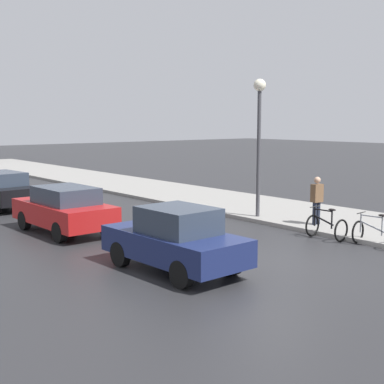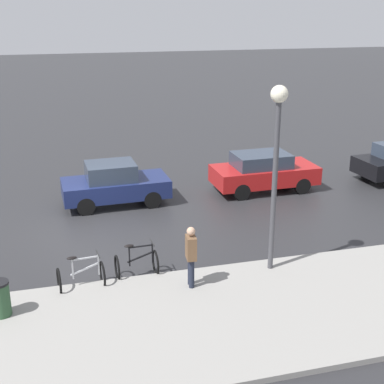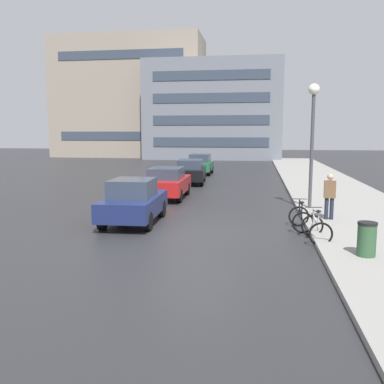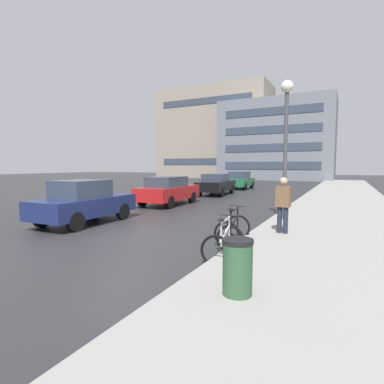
{
  "view_description": "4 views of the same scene",
  "coord_description": "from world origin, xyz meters",
  "px_view_note": "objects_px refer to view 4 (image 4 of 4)",
  "views": [
    {
      "loc": [
        -10.23,
        -9.21,
        3.67
      ],
      "look_at": [
        0.2,
        3.48,
        1.48
      ],
      "focal_mm": 50.0,
      "sensor_mm": 36.0,
      "label": 1
    },
    {
      "loc": [
        16.37,
        -1.2,
        7.03
      ],
      "look_at": [
        1.95,
        2.71,
        1.79
      ],
      "focal_mm": 50.0,
      "sensor_mm": 36.0,
      "label": 2
    },
    {
      "loc": [
        1.92,
        -13.65,
        3.22
      ],
      "look_at": [
        -0.43,
        1.71,
        1.06
      ],
      "focal_mm": 40.0,
      "sensor_mm": 36.0,
      "label": 3
    },
    {
      "loc": [
        6.09,
        -6.96,
        2.12
      ],
      "look_at": [
        1.13,
        2.7,
        1.17
      ],
      "focal_mm": 28.0,
      "sensor_mm": 36.0,
      "label": 4
    }
  ],
  "objects_px": {
    "car_navy": "(84,202)",
    "car_red": "(168,190)",
    "streetlamp": "(286,124)",
    "trash_bin": "(237,271)",
    "car_green": "(240,180)",
    "pedestrian": "(283,204)",
    "bicycle_second": "(233,229)",
    "bicycle_nearest": "(224,243)",
    "car_black": "(216,184)"
  },
  "relations": [
    {
      "from": "car_navy",
      "to": "trash_bin",
      "type": "distance_m",
      "value": 7.96
    },
    {
      "from": "bicycle_second",
      "to": "car_red",
      "type": "height_order",
      "value": "car_red"
    },
    {
      "from": "trash_bin",
      "to": "streetlamp",
      "type": "bearing_deg",
      "value": 94.63
    },
    {
      "from": "car_navy",
      "to": "car_red",
      "type": "relative_size",
      "value": 0.95
    },
    {
      "from": "bicycle_nearest",
      "to": "trash_bin",
      "type": "height_order",
      "value": "trash_bin"
    },
    {
      "from": "car_black",
      "to": "pedestrian",
      "type": "distance_m",
      "value": 13.13
    },
    {
      "from": "bicycle_second",
      "to": "car_green",
      "type": "distance_m",
      "value": 19.48
    },
    {
      "from": "bicycle_nearest",
      "to": "trash_bin",
      "type": "xyz_separation_m",
      "value": [
        0.97,
        -1.91,
        0.11
      ]
    },
    {
      "from": "car_navy",
      "to": "car_red",
      "type": "distance_m",
      "value": 5.93
    },
    {
      "from": "streetlamp",
      "to": "car_navy",
      "type": "bearing_deg",
      "value": -152.18
    },
    {
      "from": "streetlamp",
      "to": "trash_bin",
      "type": "bearing_deg",
      "value": -85.37
    },
    {
      "from": "car_navy",
      "to": "car_red",
      "type": "xyz_separation_m",
      "value": [
        -0.04,
        5.93,
        0.0
      ]
    },
    {
      "from": "bicycle_nearest",
      "to": "car_green",
      "type": "xyz_separation_m",
      "value": [
        -6.19,
        20.07,
        0.41
      ]
    },
    {
      "from": "pedestrian",
      "to": "bicycle_second",
      "type": "bearing_deg",
      "value": -131.63
    },
    {
      "from": "car_red",
      "to": "streetlamp",
      "type": "height_order",
      "value": "streetlamp"
    },
    {
      "from": "bicycle_nearest",
      "to": "pedestrian",
      "type": "xyz_separation_m",
      "value": [
        0.79,
        2.74,
        0.62
      ]
    },
    {
      "from": "streetlamp",
      "to": "trash_bin",
      "type": "xyz_separation_m",
      "value": [
        0.57,
        -7.03,
        -3.13
      ]
    },
    {
      "from": "car_red",
      "to": "trash_bin",
      "type": "xyz_separation_m",
      "value": [
        7.14,
        -9.52,
        -0.28
      ]
    },
    {
      "from": "streetlamp",
      "to": "car_green",
      "type": "bearing_deg",
      "value": 113.79
    },
    {
      "from": "pedestrian",
      "to": "car_green",
      "type": "bearing_deg",
      "value": 111.94
    },
    {
      "from": "car_black",
      "to": "bicycle_nearest",
      "type": "bearing_deg",
      "value": -66.74
    },
    {
      "from": "car_red",
      "to": "car_black",
      "type": "height_order",
      "value": "car_black"
    },
    {
      "from": "trash_bin",
      "to": "bicycle_second",
      "type": "bearing_deg",
      "value": 110.51
    },
    {
      "from": "bicycle_nearest",
      "to": "car_black",
      "type": "distance_m",
      "value": 15.21
    },
    {
      "from": "pedestrian",
      "to": "car_navy",
      "type": "bearing_deg",
      "value": -171.24
    },
    {
      "from": "car_red",
      "to": "car_black",
      "type": "bearing_deg",
      "value": 88.49
    },
    {
      "from": "bicycle_nearest",
      "to": "car_navy",
      "type": "bearing_deg",
      "value": 164.7
    },
    {
      "from": "car_navy",
      "to": "bicycle_nearest",
      "type": "bearing_deg",
      "value": -15.3
    },
    {
      "from": "bicycle_nearest",
      "to": "pedestrian",
      "type": "distance_m",
      "value": 2.92
    },
    {
      "from": "car_green",
      "to": "trash_bin",
      "type": "height_order",
      "value": "car_green"
    },
    {
      "from": "bicycle_second",
      "to": "car_black",
      "type": "distance_m",
      "value": 13.71
    },
    {
      "from": "bicycle_nearest",
      "to": "trash_bin",
      "type": "relative_size",
      "value": 1.23
    },
    {
      "from": "car_red",
      "to": "pedestrian",
      "type": "relative_size",
      "value": 2.32
    },
    {
      "from": "bicycle_nearest",
      "to": "car_red",
      "type": "distance_m",
      "value": 9.8
    },
    {
      "from": "car_green",
      "to": "pedestrian",
      "type": "distance_m",
      "value": 18.68
    },
    {
      "from": "streetlamp",
      "to": "trash_bin",
      "type": "height_order",
      "value": "streetlamp"
    },
    {
      "from": "streetlamp",
      "to": "car_black",
      "type": "bearing_deg",
      "value": 125.89
    },
    {
      "from": "bicycle_second",
      "to": "pedestrian",
      "type": "height_order",
      "value": "pedestrian"
    },
    {
      "from": "car_navy",
      "to": "pedestrian",
      "type": "relative_size",
      "value": 2.21
    },
    {
      "from": "pedestrian",
      "to": "streetlamp",
      "type": "relative_size",
      "value": 0.35
    },
    {
      "from": "car_green",
      "to": "streetlamp",
      "type": "height_order",
      "value": "streetlamp"
    },
    {
      "from": "car_navy",
      "to": "streetlamp",
      "type": "height_order",
      "value": "streetlamp"
    },
    {
      "from": "car_green",
      "to": "car_black",
      "type": "bearing_deg",
      "value": -88.26
    },
    {
      "from": "car_black",
      "to": "trash_bin",
      "type": "relative_size",
      "value": 4.38
    },
    {
      "from": "car_green",
      "to": "pedestrian",
      "type": "relative_size",
      "value": 2.1
    },
    {
      "from": "car_black",
      "to": "car_green",
      "type": "distance_m",
      "value": 6.1
    },
    {
      "from": "bicycle_second",
      "to": "bicycle_nearest",
      "type": "bearing_deg",
      "value": -78.32
    },
    {
      "from": "bicycle_nearest",
      "to": "car_red",
      "type": "bearing_deg",
      "value": 129.07
    },
    {
      "from": "streetlamp",
      "to": "trash_bin",
      "type": "relative_size",
      "value": 5.13
    },
    {
      "from": "car_navy",
      "to": "car_black",
      "type": "relative_size",
      "value": 0.89
    }
  ]
}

